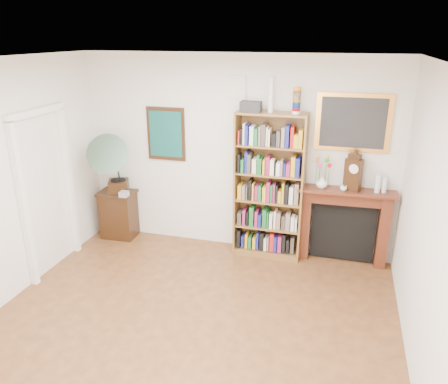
% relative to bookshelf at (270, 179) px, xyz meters
% --- Properties ---
extents(room, '(4.51, 5.01, 2.81)m').
position_rel_bookshelf_xyz_m(room, '(-0.52, -2.31, 0.24)').
color(room, '#522C19').
rests_on(room, ground).
extents(door_casing, '(0.08, 1.02, 2.17)m').
position_rel_bookshelf_xyz_m(door_casing, '(-2.73, -1.11, 0.11)').
color(door_casing, white).
rests_on(door_casing, left_wall).
extents(teal_poster, '(0.58, 0.04, 0.78)m').
position_rel_bookshelf_xyz_m(teal_poster, '(-1.57, 0.17, 0.49)').
color(teal_poster, black).
rests_on(teal_poster, back_wall).
extents(small_picture, '(0.26, 0.04, 0.30)m').
position_rel_bookshelf_xyz_m(small_picture, '(-0.52, 0.17, 1.19)').
color(small_picture, white).
rests_on(small_picture, back_wall).
extents(gilt_painting, '(0.95, 0.04, 0.75)m').
position_rel_bookshelf_xyz_m(gilt_painting, '(1.03, 0.17, 0.79)').
color(gilt_painting, orange).
rests_on(gilt_painting, back_wall).
extents(bookshelf, '(0.95, 0.35, 2.38)m').
position_rel_bookshelf_xyz_m(bookshelf, '(0.00, 0.00, 0.00)').
color(bookshelf, brown).
rests_on(bookshelf, floor).
extents(side_cabinet, '(0.56, 0.42, 0.75)m').
position_rel_bookshelf_xyz_m(side_cabinet, '(-2.35, -0.03, -0.78)').
color(side_cabinet, black).
rests_on(side_cabinet, floor).
extents(fireplace, '(1.29, 0.35, 1.08)m').
position_rel_bookshelf_xyz_m(fireplace, '(1.04, 0.09, -0.52)').
color(fireplace, '#441F10').
rests_on(fireplace, floor).
extents(gramophone, '(0.82, 0.90, 0.96)m').
position_rel_bookshelf_xyz_m(gramophone, '(-2.32, -0.17, 0.13)').
color(gramophone, black).
rests_on(gramophone, side_cabinet).
extents(cd_stack, '(0.12, 0.12, 0.08)m').
position_rel_bookshelf_xyz_m(cd_stack, '(-2.14, -0.19, -0.37)').
color(cd_stack, silver).
rests_on(cd_stack, side_cabinet).
extents(mantel_clock, '(0.24, 0.19, 0.49)m').
position_rel_bookshelf_xyz_m(mantel_clock, '(1.09, 0.05, 0.16)').
color(mantel_clock, black).
rests_on(mantel_clock, fireplace).
extents(flower_vase, '(0.18, 0.18, 0.16)m').
position_rel_bookshelf_xyz_m(flower_vase, '(0.70, 0.03, 0.01)').
color(flower_vase, white).
rests_on(flower_vase, fireplace).
extents(teacup, '(0.10, 0.10, 0.07)m').
position_rel_bookshelf_xyz_m(teacup, '(0.99, -0.01, -0.04)').
color(teacup, white).
rests_on(teacup, fireplace).
extents(bottle_left, '(0.07, 0.07, 0.24)m').
position_rel_bookshelf_xyz_m(bottle_left, '(1.41, 0.04, 0.05)').
color(bottle_left, silver).
rests_on(bottle_left, fireplace).
extents(bottle_right, '(0.06, 0.06, 0.20)m').
position_rel_bookshelf_xyz_m(bottle_right, '(1.49, 0.06, 0.03)').
color(bottle_right, silver).
rests_on(bottle_right, fireplace).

